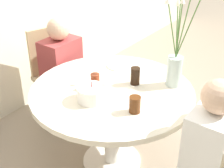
{
  "coord_description": "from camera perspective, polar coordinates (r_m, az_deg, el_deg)",
  "views": [
    {
      "loc": [
        -1.58,
        -1.16,
        1.84
      ],
      "look_at": [
        0.0,
        0.0,
        0.74
      ],
      "focal_mm": 50.0,
      "sensor_mm": 36.0,
      "label": 1
    }
  ],
  "objects": [
    {
      "name": "person_boy",
      "position": [
        2.94,
        -9.08,
        1.55
      ],
      "size": [
        0.34,
        0.24,
        1.04
      ],
      "color": "#383333",
      "rests_on": "ground_plane"
    },
    {
      "name": "chair_far_back",
      "position": [
        3.07,
        -10.53,
        2.69
      ],
      "size": [
        0.5,
        0.5,
        0.88
      ],
      "rotation": [
        0.0,
        0.0,
        -0.29
      ],
      "color": "tan",
      "rests_on": "ground_plane"
    },
    {
      "name": "birthday_cake",
      "position": [
        2.11,
        -3.74,
        -1.79
      ],
      "size": [
        0.2,
        0.2,
        0.15
      ],
      "color": "white",
      "rests_on": "dining_table"
    },
    {
      "name": "drink_glass_0",
      "position": [
        2.3,
        4.27,
        1.48
      ],
      "size": [
        0.07,
        0.07,
        0.13
      ],
      "color": "black",
      "rests_on": "dining_table"
    },
    {
      "name": "ground_plane",
      "position": [
        2.69,
        0.0,
        -13.97
      ],
      "size": [
        16.0,
        16.0,
        0.0
      ],
      "primitive_type": "plane",
      "color": "gray"
    },
    {
      "name": "side_plate",
      "position": [
        2.59,
        1.25,
        3.37
      ],
      "size": [
        0.2,
        0.2,
        0.01
      ],
      "color": "white",
      "rests_on": "dining_table"
    },
    {
      "name": "person_guest",
      "position": [
        2.07,
        16.93,
        -13.02
      ],
      "size": [
        0.34,
        0.24,
        1.04
      ],
      "color": "#383333",
      "rests_on": "ground_plane"
    },
    {
      "name": "flower_vase",
      "position": [
        2.27,
        11.7,
        4.8
      ],
      "size": [
        0.23,
        0.28,
        0.77
      ],
      "color": "#B2C6C1",
      "rests_on": "dining_table"
    },
    {
      "name": "drink_glass_1",
      "position": [
        1.99,
        4.2,
        -3.76
      ],
      "size": [
        0.07,
        0.07,
        0.11
      ],
      "color": "#51280F",
      "rests_on": "dining_table"
    },
    {
      "name": "drink_glass_2",
      "position": [
        2.24,
        -3.1,
        0.49
      ],
      "size": [
        0.07,
        0.07,
        0.12
      ],
      "color": "maroon",
      "rests_on": "dining_table"
    },
    {
      "name": "dining_table",
      "position": [
        2.33,
        0.0,
        -3.55
      ],
      "size": [
        1.19,
        1.19,
        0.7
      ],
      "color": "beige",
      "rests_on": "ground_plane"
    }
  ]
}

